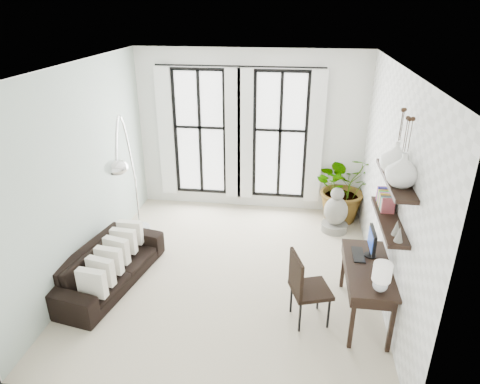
% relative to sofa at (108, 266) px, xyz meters
% --- Properties ---
extents(floor, '(5.00, 5.00, 0.00)m').
position_rel_sofa_xyz_m(floor, '(1.80, 0.51, -0.30)').
color(floor, beige).
rests_on(floor, ground).
extents(ceiling, '(5.00, 5.00, 0.00)m').
position_rel_sofa_xyz_m(ceiling, '(1.80, 0.51, 2.90)').
color(ceiling, white).
rests_on(ceiling, wall_back).
extents(wall_left, '(0.00, 5.00, 5.00)m').
position_rel_sofa_xyz_m(wall_left, '(-0.45, 0.51, 1.30)').
color(wall_left, '#A4B7AB').
rests_on(wall_left, floor).
extents(wall_right, '(0.00, 5.00, 5.00)m').
position_rel_sofa_xyz_m(wall_right, '(4.05, 0.51, 1.30)').
color(wall_right, white).
rests_on(wall_right, floor).
extents(wall_back, '(4.50, 0.00, 4.50)m').
position_rel_sofa_xyz_m(wall_back, '(1.80, 3.01, 1.30)').
color(wall_back, white).
rests_on(wall_back, floor).
extents(windows, '(3.26, 0.13, 2.65)m').
position_rel_sofa_xyz_m(windows, '(1.60, 2.94, 1.26)').
color(windows, white).
rests_on(windows, wall_back).
extents(wall_shelves, '(0.25, 1.30, 0.60)m').
position_rel_sofa_xyz_m(wall_shelves, '(3.91, -0.22, 1.43)').
color(wall_shelves, black).
rests_on(wall_shelves, wall_right).
extents(sofa, '(1.17, 2.18, 0.60)m').
position_rel_sofa_xyz_m(sofa, '(0.00, 0.00, 0.00)').
color(sofa, black).
rests_on(sofa, floor).
extents(throw_pillows, '(0.40, 1.52, 0.40)m').
position_rel_sofa_xyz_m(throw_pillows, '(0.10, -0.00, 0.20)').
color(throw_pillows, silver).
rests_on(throw_pillows, sofa).
extents(plant, '(1.54, 1.43, 1.40)m').
position_rel_sofa_xyz_m(plant, '(3.70, 2.66, 0.40)').
color(plant, '#2D7228').
rests_on(plant, floor).
extents(desk, '(0.58, 1.37, 1.20)m').
position_rel_sofa_xyz_m(desk, '(3.74, -0.31, 0.45)').
color(desk, black).
rests_on(desk, floor).
extents(desk_chair, '(0.62, 0.62, 1.03)m').
position_rel_sofa_xyz_m(desk_chair, '(2.93, -0.46, 0.29)').
color(desk_chair, black).
rests_on(desk_chair, floor).
extents(arc_lamp, '(0.75, 1.90, 2.46)m').
position_rel_sofa_xyz_m(arc_lamp, '(0.10, 0.82, 1.60)').
color(arc_lamp, silver).
rests_on(arc_lamp, floor).
extents(buddha, '(0.49, 0.49, 0.88)m').
position_rel_sofa_xyz_m(buddha, '(3.52, 2.14, 0.07)').
color(buddha, gray).
rests_on(buddha, floor).
extents(vase_a, '(0.37, 0.37, 0.38)m').
position_rel_sofa_xyz_m(vase_a, '(3.91, -0.51, 1.96)').
color(vase_a, white).
rests_on(vase_a, shelf_upper).
extents(vase_b, '(0.37, 0.37, 0.38)m').
position_rel_sofa_xyz_m(vase_b, '(3.91, -0.11, 1.96)').
color(vase_b, white).
rests_on(vase_b, shelf_upper).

